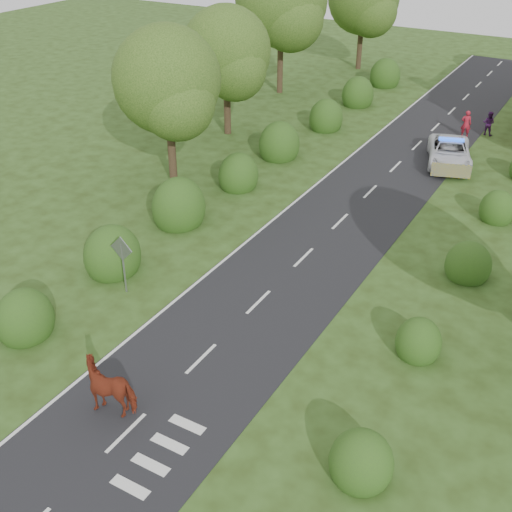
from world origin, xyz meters
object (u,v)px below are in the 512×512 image
Objects in this scene: road_sign at (122,256)px; police_van at (449,153)px; pedestrian_red at (466,124)px; pedestrian_purple at (489,123)px; cow at (113,388)px.

police_van is (7.50, 19.96, -0.94)m from road_sign.
pedestrian_red is at bearing 74.07° from road_sign.
road_sign is at bearing 79.89° from pedestrian_purple.
cow is at bearing -115.63° from police_van.
pedestrian_purple is at bearing -149.94° from pedestrian_red.
pedestrian_red is at bearing 76.47° from police_van.
road_sign is 26.05m from pedestrian_red.
pedestrian_red is (-0.36, 5.08, 0.17)m from police_van.
road_sign is 0.45× the size of police_van.
pedestrian_red is 1.66m from pedestrian_purple.
police_van reaches higher than pedestrian_purple.
pedestrian_red is (3.21, 30.29, 0.13)m from cow.
road_sign is at bearing 59.20° from pedestrian_red.
cow is 1.35× the size of pedestrian_purple.
pedestrian_purple reaches higher than cow.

